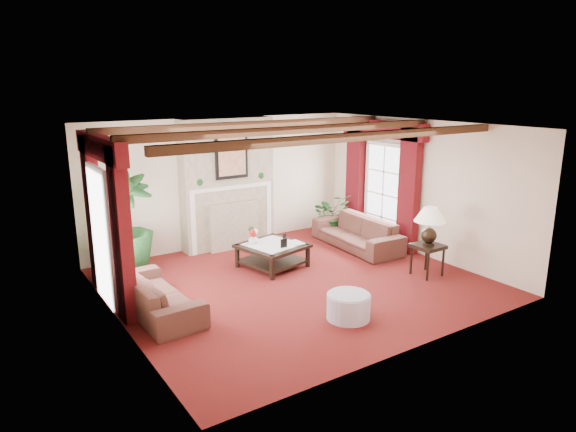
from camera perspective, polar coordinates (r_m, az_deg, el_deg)
floor at (r=9.02m, az=0.87°, el=-7.40°), size 6.00×6.00×0.00m
ceiling at (r=8.40m, az=0.95°, el=9.96°), size 6.00×6.00×0.00m
back_wall at (r=10.95m, az=-7.22°, el=3.76°), size 6.00×0.02×2.70m
left_wall at (r=7.41m, az=-18.68°, el=-2.04°), size 0.02×5.50×2.70m
right_wall at (r=10.56m, az=14.53°, el=3.01°), size 0.02×5.50×2.70m
ceiling_beams at (r=8.41m, az=0.94°, el=9.55°), size 6.00×3.00×0.12m
fireplace at (r=10.60m, az=-6.96°, el=10.78°), size 2.00×0.52×2.70m
french_door_left at (r=8.21m, az=-20.74°, el=4.92°), size 0.10×1.10×2.16m
french_door_right at (r=11.10m, az=10.85°, el=7.84°), size 0.10×1.10×2.16m
curtains_left at (r=8.18m, az=-20.24°, el=7.91°), size 0.20×2.40×2.55m
curtains_right at (r=10.99m, az=10.53°, el=9.99°), size 0.20×2.40×2.55m
sofa_left at (r=8.01m, az=-14.47°, el=-7.74°), size 2.05×0.75×0.78m
sofa_right at (r=10.89m, az=7.65°, el=-1.30°), size 2.26×0.90×0.85m
potted_palm at (r=9.65m, az=-17.74°, el=-3.28°), size 1.07×1.91×1.07m
small_plant at (r=11.78m, az=4.71°, el=-0.30°), size 1.07×1.14×0.74m
coffee_table at (r=9.70m, az=-1.73°, el=-4.42°), size 1.29×1.29×0.44m
side_table at (r=9.60m, az=15.20°, el=-4.72°), size 0.50×0.50×0.58m
ottoman at (r=7.70m, az=6.73°, el=-9.96°), size 0.64×0.64×0.38m
table_lamp at (r=9.42m, az=15.45°, el=-1.03°), size 0.56×0.56×0.70m
flower_vase at (r=9.66m, az=-3.86°, el=-2.57°), size 0.28×0.29×0.19m
book at (r=9.57m, az=0.28°, el=-2.29°), size 0.24×0.04×0.32m
photo_frame_a at (r=9.40m, az=-0.47°, el=-3.06°), size 0.13×0.02×0.18m
photo_frame_b at (r=9.89m, az=-0.41°, el=-2.33°), size 0.09×0.06×0.12m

